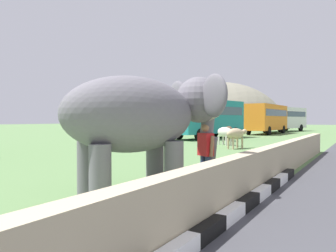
{
  "coord_description": "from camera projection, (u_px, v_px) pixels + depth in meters",
  "views": [
    {
      "loc": [
        -2.16,
        2.24,
        1.75
      ],
      "look_at": [
        3.7,
        6.03,
        1.6
      ],
      "focal_mm": 32.75,
      "sensor_mm": 36.0,
      "label": 1
    }
  ],
  "objects": [
    {
      "name": "barrier_parapet",
      "position": [
        194.0,
        200.0,
        4.72
      ],
      "size": [
        28.0,
        0.36,
        1.0
      ],
      "primitive_type": "cube",
      "color": "tan",
      "rests_on": "ground_plane"
    },
    {
      "name": "elephant",
      "position": [
        145.0,
        116.0,
        6.98
      ],
      "size": [
        4.0,
        3.33,
        2.83
      ],
      "color": "slate",
      "rests_on": "ground_plane"
    },
    {
      "name": "person_handler",
      "position": [
        206.0,
        152.0,
        7.85
      ],
      "size": [
        0.4,
        0.63,
        1.66
      ],
      "color": "navy",
      "rests_on": "ground_plane"
    },
    {
      "name": "bus_teal",
      "position": [
        208.0,
        116.0,
        28.04
      ],
      "size": [
        8.76,
        4.1,
        3.5
      ],
      "color": "teal",
      "rests_on": "ground_plane"
    },
    {
      "name": "bus_orange",
      "position": [
        267.0,
        117.0,
        37.04
      ],
      "size": [
        9.26,
        2.91,
        3.5
      ],
      "color": "orange",
      "rests_on": "ground_plane"
    },
    {
      "name": "bus_white",
      "position": [
        283.0,
        117.0,
        44.82
      ],
      "size": [
        10.0,
        4.93,
        3.5
      ],
      "color": "silver",
      "rests_on": "ground_plane"
    },
    {
      "name": "cow_near",
      "position": [
        225.0,
        132.0,
        20.81
      ],
      "size": [
        1.39,
        1.81,
        1.23
      ],
      "color": "beige",
      "rests_on": "ground_plane"
    },
    {
      "name": "cow_mid",
      "position": [
        236.0,
        134.0,
        18.3
      ],
      "size": [
        1.93,
        0.99,
        1.23
      ],
      "color": "tan",
      "rests_on": "ground_plane"
    },
    {
      "name": "cow_far",
      "position": [
        229.0,
        130.0,
        24.63
      ],
      "size": [
        1.85,
        1.3,
        1.23
      ],
      "color": "#473323",
      "rests_on": "ground_plane"
    },
    {
      "name": "hill_east",
      "position": [
        220.0,
        128.0,
        61.38
      ],
      "size": [
        30.83,
        24.66,
        18.2
      ],
      "color": "gray",
      "rests_on": "ground_plane"
    }
  ]
}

